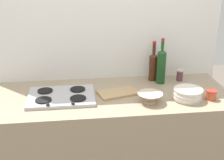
{
  "coord_description": "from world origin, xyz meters",
  "views": [
    {
      "loc": [
        -0.26,
        -2.1,
        1.87
      ],
      "look_at": [
        0.0,
        0.0,
        1.02
      ],
      "focal_mm": 49.52,
      "sensor_mm": 36.0,
      "label": 1
    }
  ],
  "objects_px": {
    "plate_stack": "(187,94)",
    "condiment_jar_rear": "(180,75)",
    "wine_bottle_leftmost": "(161,66)",
    "condiment_jar_front": "(211,95)",
    "mixing_bowl": "(150,97)",
    "wine_bottle_mid_left": "(153,66)",
    "cutting_board": "(118,93)",
    "stovetop_hob": "(61,96)"
  },
  "relations": [
    {
      "from": "plate_stack",
      "to": "condiment_jar_rear",
      "type": "xyz_separation_m",
      "value": [
        0.06,
        0.36,
        0.01
      ]
    },
    {
      "from": "plate_stack",
      "to": "condiment_jar_rear",
      "type": "relative_size",
      "value": 2.28
    },
    {
      "from": "wine_bottle_leftmost",
      "to": "condiment_jar_rear",
      "type": "height_order",
      "value": "wine_bottle_leftmost"
    },
    {
      "from": "wine_bottle_leftmost",
      "to": "condiment_jar_front",
      "type": "bearing_deg",
      "value": -51.5
    },
    {
      "from": "wine_bottle_leftmost",
      "to": "mixing_bowl",
      "type": "distance_m",
      "value": 0.4
    },
    {
      "from": "wine_bottle_leftmost",
      "to": "wine_bottle_mid_left",
      "type": "height_order",
      "value": "wine_bottle_leftmost"
    },
    {
      "from": "condiment_jar_front",
      "to": "cutting_board",
      "type": "distance_m",
      "value": 0.68
    },
    {
      "from": "stovetop_hob",
      "to": "condiment_jar_front",
      "type": "relative_size",
      "value": 6.33
    },
    {
      "from": "plate_stack",
      "to": "mixing_bowl",
      "type": "bearing_deg",
      "value": -175.94
    },
    {
      "from": "wine_bottle_mid_left",
      "to": "condiment_jar_front",
      "type": "xyz_separation_m",
      "value": [
        0.33,
        -0.43,
        -0.09
      ]
    },
    {
      "from": "plate_stack",
      "to": "wine_bottle_leftmost",
      "type": "relative_size",
      "value": 0.58
    },
    {
      "from": "stovetop_hob",
      "to": "plate_stack",
      "type": "xyz_separation_m",
      "value": [
        0.91,
        -0.13,
        0.03
      ]
    },
    {
      "from": "condiment_jar_rear",
      "to": "wine_bottle_mid_left",
      "type": "bearing_deg",
      "value": 169.56
    },
    {
      "from": "wine_bottle_leftmost",
      "to": "cutting_board",
      "type": "xyz_separation_m",
      "value": [
        -0.38,
        -0.18,
        -0.14
      ]
    },
    {
      "from": "wine_bottle_mid_left",
      "to": "cutting_board",
      "type": "distance_m",
      "value": 0.43
    },
    {
      "from": "mixing_bowl",
      "to": "condiment_jar_front",
      "type": "xyz_separation_m",
      "value": [
        0.45,
        -0.0,
        -0.0
      ]
    },
    {
      "from": "wine_bottle_mid_left",
      "to": "condiment_jar_rear",
      "type": "xyz_separation_m",
      "value": [
        0.22,
        -0.04,
        -0.08
      ]
    },
    {
      "from": "plate_stack",
      "to": "cutting_board",
      "type": "relative_size",
      "value": 0.74
    },
    {
      "from": "wine_bottle_leftmost",
      "to": "mixing_bowl",
      "type": "bearing_deg",
      "value": -116.22
    },
    {
      "from": "wine_bottle_leftmost",
      "to": "cutting_board",
      "type": "bearing_deg",
      "value": -154.7
    },
    {
      "from": "stovetop_hob",
      "to": "condiment_jar_rear",
      "type": "relative_size",
      "value": 5.14
    },
    {
      "from": "plate_stack",
      "to": "cutting_board",
      "type": "xyz_separation_m",
      "value": [
        -0.49,
        0.15,
        -0.03
      ]
    },
    {
      "from": "condiment_jar_front",
      "to": "condiment_jar_rear",
      "type": "distance_m",
      "value": 0.4
    },
    {
      "from": "cutting_board",
      "to": "mixing_bowl",
      "type": "bearing_deg",
      "value": -39.64
    },
    {
      "from": "wine_bottle_leftmost",
      "to": "condiment_jar_front",
      "type": "height_order",
      "value": "wine_bottle_leftmost"
    },
    {
      "from": "wine_bottle_mid_left",
      "to": "cutting_board",
      "type": "bearing_deg",
      "value": -142.82
    },
    {
      "from": "plate_stack",
      "to": "wine_bottle_mid_left",
      "type": "bearing_deg",
      "value": 111.56
    },
    {
      "from": "plate_stack",
      "to": "wine_bottle_mid_left",
      "type": "height_order",
      "value": "wine_bottle_mid_left"
    },
    {
      "from": "wine_bottle_leftmost",
      "to": "condiment_jar_rear",
      "type": "bearing_deg",
      "value": 10.27
    },
    {
      "from": "wine_bottle_mid_left",
      "to": "condiment_jar_front",
      "type": "height_order",
      "value": "wine_bottle_mid_left"
    },
    {
      "from": "mixing_bowl",
      "to": "condiment_jar_front",
      "type": "relative_size",
      "value": 2.34
    },
    {
      "from": "wine_bottle_leftmost",
      "to": "cutting_board",
      "type": "relative_size",
      "value": 1.29
    },
    {
      "from": "stovetop_hob",
      "to": "plate_stack",
      "type": "bearing_deg",
      "value": -8.15
    },
    {
      "from": "plate_stack",
      "to": "cutting_board",
      "type": "bearing_deg",
      "value": 162.89
    },
    {
      "from": "plate_stack",
      "to": "mixing_bowl",
      "type": "relative_size",
      "value": 1.2
    },
    {
      "from": "wine_bottle_leftmost",
      "to": "cutting_board",
      "type": "distance_m",
      "value": 0.44
    },
    {
      "from": "wine_bottle_mid_left",
      "to": "mixing_bowl",
      "type": "xyz_separation_m",
      "value": [
        -0.12,
        -0.42,
        -0.09
      ]
    },
    {
      "from": "mixing_bowl",
      "to": "stovetop_hob",
      "type": "bearing_deg",
      "value": 166.53
    },
    {
      "from": "plate_stack",
      "to": "condiment_jar_front",
      "type": "height_order",
      "value": "plate_stack"
    },
    {
      "from": "stovetop_hob",
      "to": "cutting_board",
      "type": "distance_m",
      "value": 0.42
    },
    {
      "from": "stovetop_hob",
      "to": "wine_bottle_leftmost",
      "type": "xyz_separation_m",
      "value": [
        0.8,
        0.2,
        0.14
      ]
    },
    {
      "from": "wine_bottle_leftmost",
      "to": "stovetop_hob",
      "type": "bearing_deg",
      "value": -166.07
    }
  ]
}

